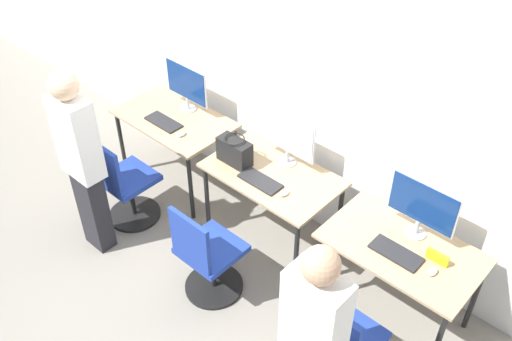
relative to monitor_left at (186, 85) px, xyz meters
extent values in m
plane|color=gray|center=(1.22, -0.53, -1.02)|extent=(20.00, 20.00, 0.00)
cube|color=silver|center=(1.22, 0.28, 0.38)|extent=(12.00, 0.05, 2.80)
cube|color=tan|center=(0.00, -0.19, -0.28)|extent=(1.11, 0.68, 0.02)
cylinder|color=black|center=(-0.51, -0.48, -0.66)|extent=(0.04, 0.04, 0.73)
cylinder|color=black|center=(0.51, -0.48, -0.66)|extent=(0.04, 0.04, 0.73)
cylinder|color=black|center=(-0.51, 0.10, -0.66)|extent=(0.04, 0.04, 0.73)
cylinder|color=black|center=(0.51, 0.10, -0.66)|extent=(0.04, 0.04, 0.73)
cylinder|color=#B2B2B7|center=(0.00, 0.00, -0.26)|extent=(0.15, 0.15, 0.01)
cylinder|color=#B2B2B7|center=(0.00, 0.00, -0.20)|extent=(0.04, 0.04, 0.12)
cube|color=#B2B2B7|center=(0.00, 0.00, 0.02)|extent=(0.52, 0.01, 0.35)
cube|color=navy|center=(0.00, -0.01, 0.02)|extent=(0.50, 0.01, 0.33)
cube|color=#262628|center=(0.00, -0.31, -0.26)|extent=(0.37, 0.16, 0.02)
ellipsoid|color=silver|center=(0.27, -0.33, -0.25)|extent=(0.06, 0.09, 0.03)
cylinder|color=black|center=(0.08, -0.83, -1.01)|extent=(0.48, 0.48, 0.03)
cylinder|color=black|center=(0.08, -0.83, -0.79)|extent=(0.04, 0.04, 0.40)
cube|color=navy|center=(0.08, -0.83, -0.57)|extent=(0.44, 0.44, 0.05)
cube|color=navy|center=(0.08, -1.03, -0.32)|extent=(0.40, 0.04, 0.44)
cube|color=#232328|center=(0.13, -1.25, -0.62)|extent=(0.25, 0.16, 0.80)
cube|color=white|center=(0.13, -1.25, 0.13)|extent=(0.36, 0.20, 0.70)
sphere|color=beige|center=(0.13, -1.25, 0.59)|extent=(0.23, 0.23, 0.23)
cube|color=tan|center=(1.22, -0.19, -0.28)|extent=(1.11, 0.68, 0.02)
cylinder|color=black|center=(0.72, -0.48, -0.66)|extent=(0.04, 0.04, 0.73)
cylinder|color=black|center=(1.73, -0.48, -0.66)|extent=(0.04, 0.04, 0.73)
cylinder|color=black|center=(0.72, 0.10, -0.66)|extent=(0.04, 0.04, 0.73)
cylinder|color=black|center=(1.73, 0.10, -0.66)|extent=(0.04, 0.04, 0.73)
cylinder|color=#B2B2B7|center=(1.22, 0.00, -0.26)|extent=(0.15, 0.15, 0.01)
cylinder|color=#B2B2B7|center=(1.22, 0.00, -0.20)|extent=(0.04, 0.04, 0.12)
cube|color=#B2B2B7|center=(1.22, 0.01, 0.02)|extent=(0.52, 0.01, 0.35)
cube|color=silver|center=(1.22, 0.00, 0.02)|extent=(0.50, 0.01, 0.33)
cube|color=#262628|center=(1.22, -0.34, -0.26)|extent=(0.37, 0.16, 0.02)
ellipsoid|color=silver|center=(1.46, -0.33, -0.25)|extent=(0.06, 0.09, 0.03)
cylinder|color=black|center=(1.25, -0.93, -1.01)|extent=(0.48, 0.48, 0.03)
cylinder|color=black|center=(1.25, -0.93, -0.79)|extent=(0.04, 0.04, 0.40)
cube|color=navy|center=(1.25, -0.93, -0.57)|extent=(0.44, 0.44, 0.05)
cube|color=navy|center=(1.25, -1.13, -0.32)|extent=(0.40, 0.04, 0.44)
cube|color=tan|center=(2.45, -0.19, -0.28)|extent=(1.11, 0.68, 0.02)
cylinder|color=black|center=(1.94, -0.48, -0.66)|extent=(0.04, 0.04, 0.73)
cylinder|color=black|center=(1.94, 0.10, -0.66)|extent=(0.04, 0.04, 0.73)
cylinder|color=black|center=(2.95, 0.10, -0.66)|extent=(0.04, 0.04, 0.73)
cylinder|color=#B2B2B7|center=(2.45, -0.01, -0.26)|extent=(0.15, 0.15, 0.01)
cylinder|color=#B2B2B7|center=(2.45, -0.01, -0.20)|extent=(0.04, 0.04, 0.12)
cube|color=#B2B2B7|center=(2.45, -0.01, 0.02)|extent=(0.52, 0.01, 0.35)
cube|color=navy|center=(2.45, -0.01, 0.02)|extent=(0.50, 0.01, 0.33)
cube|color=#262628|center=(2.45, -0.28, -0.26)|extent=(0.37, 0.16, 0.02)
ellipsoid|color=silver|center=(2.72, -0.27, -0.25)|extent=(0.06, 0.09, 0.03)
cube|color=navy|center=(2.48, -0.88, -0.57)|extent=(0.44, 0.44, 0.05)
cube|color=navy|center=(2.48, -1.08, -0.32)|extent=(0.40, 0.04, 0.44)
cube|color=white|center=(2.50, -1.30, 0.07)|extent=(0.36, 0.20, 0.66)
sphere|color=tan|center=(2.50, -1.30, 0.50)|extent=(0.21, 0.21, 0.21)
cube|color=black|center=(0.89, -0.29, -0.16)|extent=(0.30, 0.14, 0.22)
torus|color=black|center=(0.89, -0.29, -0.03)|extent=(0.18, 0.18, 0.01)
cube|color=yellow|center=(2.69, -0.15, -0.23)|extent=(0.16, 0.03, 0.08)
camera|label=1|loc=(3.56, -2.96, 2.69)|focal=40.00mm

